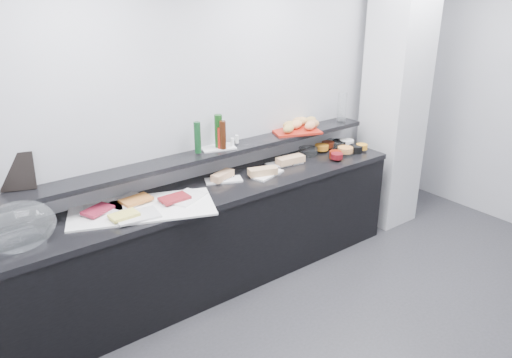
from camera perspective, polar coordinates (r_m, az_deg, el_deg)
ground at (r=3.98m, az=19.10°, el=-18.42°), size 5.00×5.00×0.00m
back_wall at (r=4.57m, az=0.32°, el=7.43°), size 5.00×0.02×2.70m
column at (r=5.38m, az=15.61°, el=8.86°), size 0.50×0.50×2.70m
buffet_cabinet at (r=4.32m, az=-4.69°, el=-6.85°), size 3.60×0.60×0.85m
counter_top at (r=4.12m, az=-4.88°, el=-1.36°), size 3.62×0.62×0.05m
wall_shelf at (r=4.16m, az=-6.30°, el=2.63°), size 3.60×0.25×0.04m
cloche_base at (r=3.59m, az=-26.53°, el=-6.67°), size 0.42×0.30×0.04m
cloche_dome at (r=3.54m, az=-25.61°, el=-5.04°), size 0.52×0.37×0.34m
linen_runner at (r=3.82m, az=-12.89°, el=-3.29°), size 1.17×0.86×0.01m
platter_meat_a at (r=3.86m, az=-17.10°, el=-3.22°), size 0.31×0.25×0.01m
food_meat_a at (r=3.80m, az=-17.65°, el=-3.40°), size 0.25×0.21×0.02m
platter_salmon at (r=3.92m, az=-14.41°, el=-2.52°), size 0.37×0.31×0.01m
food_salmon at (r=3.89m, az=-13.54°, el=-2.33°), size 0.24×0.17×0.02m
platter_cheese at (r=3.68m, az=-13.42°, el=-4.11°), size 0.33×0.24×0.01m
food_cheese at (r=3.67m, az=-14.85°, el=-4.01°), size 0.20×0.13×0.02m
platter_meat_b at (r=3.90m, az=-7.96°, el=-2.11°), size 0.35×0.30×0.01m
food_meat_b at (r=3.86m, az=-9.29°, el=-2.17°), size 0.22×0.14×0.02m
sandwich_plate_left at (r=4.24m, az=-3.73°, el=-0.12°), size 0.34×0.25×0.01m
sandwich_food_left at (r=4.24m, az=-3.84°, el=0.40°), size 0.24×0.16×0.06m
tongs_left at (r=4.23m, az=-3.21°, el=-0.01°), size 0.16×0.04×0.01m
sandwich_plate_mid at (r=4.36m, az=1.35°, el=0.54°), size 0.34×0.22×0.01m
sandwich_food_mid at (r=4.32m, az=0.76°, el=0.89°), size 0.27×0.17×0.06m
tongs_mid at (r=4.41m, az=2.33°, el=0.95°), size 0.14×0.09×0.01m
sandwich_plate_right at (r=4.62m, az=3.26°, el=1.80°), size 0.35×0.19×0.01m
sandwich_food_right at (r=4.61m, az=3.95°, el=2.21°), size 0.28×0.13×0.06m
tongs_right at (r=4.61m, az=4.45°, el=1.87°), size 0.14×0.09×0.01m
bowl_glass_fruit at (r=4.88m, az=5.96°, el=3.15°), size 0.22×0.22×0.07m
fill_glass_fruit at (r=4.98m, az=7.51°, el=3.62°), size 0.14×0.14×0.05m
bowl_black_jam at (r=5.14m, az=9.51°, el=3.97°), size 0.15×0.15×0.07m
fill_black_jam at (r=5.07m, az=8.22°, el=3.94°), size 0.15×0.15×0.05m
bowl_glass_cream at (r=5.13m, az=9.06°, el=3.96°), size 0.25×0.25×0.07m
fill_glass_cream at (r=5.17m, az=10.30°, el=4.17°), size 0.16×0.16×0.05m
bowl_red_jam at (r=4.82m, az=9.05°, el=2.77°), size 0.12×0.12×0.07m
fill_red_jam at (r=4.75m, az=9.22°, el=2.61°), size 0.15×0.15×0.05m
bowl_glass_salmon at (r=4.92m, az=10.21°, el=3.08°), size 0.15×0.15×0.07m
fill_glass_salmon at (r=4.94m, az=10.17°, el=3.32°), size 0.16×0.16×0.05m
bowl_black_fruit at (r=5.02m, az=11.32°, el=3.38°), size 0.16×0.16×0.07m
fill_black_fruit at (r=5.06m, az=12.01°, el=3.64°), size 0.14×0.14×0.05m
framed_print at (r=3.76m, az=-25.70°, el=0.74°), size 0.24×0.15×0.26m
condiment_tray at (r=4.28m, az=-4.39°, el=3.61°), size 0.32×0.25×0.01m
bottle_green_a at (r=4.11m, az=-6.70°, el=4.73°), size 0.06×0.06×0.26m
bottle_brown at (r=4.19m, az=-3.81°, el=5.04°), size 0.06×0.06×0.24m
bottle_green_b at (r=4.24m, az=-4.31°, el=5.49°), size 0.07×0.07×0.28m
bottle_hot at (r=4.21m, az=-4.14°, el=4.68°), size 0.04×0.04×0.18m
shaker_salt at (r=4.28m, az=-2.72°, el=4.25°), size 0.03×0.03×0.07m
shaker_pepper at (r=4.36m, az=-2.20°, el=4.57°), size 0.04×0.04×0.07m
bread_tray at (r=4.74m, az=4.54°, el=5.52°), size 0.51×0.44×0.02m
bread_roll_nw at (r=4.74m, az=3.93°, el=6.17°), size 0.17×0.14×0.08m
bread_roll_n at (r=4.88m, az=5.26°, el=6.60°), size 0.15×0.11×0.08m
bread_roll_ne at (r=4.86m, az=4.80°, el=6.55°), size 0.18×0.15×0.08m
bread_roll_sw at (r=4.62m, az=3.73°, el=5.76°), size 0.16×0.13×0.08m
bread_roll_s at (r=4.80m, az=6.46°, el=6.27°), size 0.16×0.11×0.08m
bread_roll_se at (r=4.73m, az=6.20°, el=6.07°), size 0.15×0.12×0.08m
bread_roll_midw at (r=4.76m, az=4.53°, el=6.22°), size 0.17×0.12×0.08m
bread_roll_mide at (r=4.91m, az=6.26°, el=6.65°), size 0.13×0.09×0.08m
carafe at (r=5.09m, az=9.81°, el=8.05°), size 0.10×0.10×0.30m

